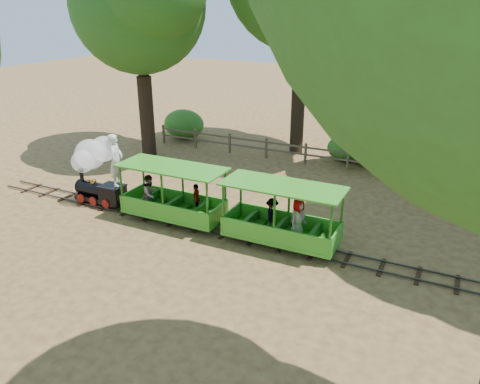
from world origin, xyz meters
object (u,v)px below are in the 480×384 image
at_px(locomotive, 97,164).
at_px(carriage_front, 171,200).
at_px(carriage_rear, 283,222).
at_px(fence, 326,155).

distance_m(locomotive, carriage_front, 3.35).
xyz_separation_m(carriage_rear, fence, (-0.95, 7.99, -0.23)).
distance_m(carriage_front, fence, 8.63).
distance_m(carriage_rear, fence, 8.05).
bearing_deg(locomotive, fence, 51.18).
height_order(carriage_front, fence, carriage_front).
relative_size(carriage_front, fence, 0.20).
height_order(locomotive, carriage_rear, locomotive).
relative_size(carriage_front, carriage_rear, 1.00).
xyz_separation_m(locomotive, carriage_front, (3.26, -0.14, -0.76)).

